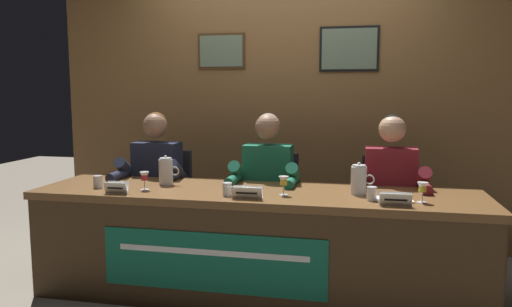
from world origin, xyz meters
TOP-DOWN VIEW (x-y plane):
  - ground_plane at (0.00, 0.00)m, footprint 12.00×12.00m
  - wall_back_panelled at (0.00, 1.23)m, footprint 4.19×0.14m
  - conference_table at (-0.00, -0.10)m, footprint 2.99×0.75m
  - chair_left at (-0.90, 0.56)m, footprint 0.44×0.45m
  - panelist_left at (-0.90, 0.36)m, footprint 0.51×0.48m
  - nameplate_left at (-0.86, -0.29)m, footprint 0.15×0.06m
  - juice_glass_left at (-0.74, -0.14)m, footprint 0.06×0.06m
  - water_cup_left at (-1.09, -0.14)m, footprint 0.06×0.06m
  - chair_center at (0.00, 0.56)m, footprint 0.44×0.45m
  - panelist_center at (0.00, 0.36)m, footprint 0.51×0.48m
  - nameplate_center at (-0.00, -0.26)m, footprint 0.19×0.06m
  - juice_glass_center at (0.20, -0.11)m, footprint 0.06×0.06m
  - water_cup_center at (-0.14, -0.20)m, footprint 0.06×0.06m
  - chair_right at (0.90, 0.56)m, footprint 0.44×0.45m
  - panelist_right at (0.90, 0.36)m, footprint 0.51×0.48m
  - nameplate_right at (0.88, -0.27)m, footprint 0.18×0.06m
  - juice_glass_right at (1.05, -0.15)m, footprint 0.06×0.06m
  - water_cup_right at (0.75, -0.15)m, footprint 0.06×0.06m
  - water_pitcher_left_side at (-0.67, 0.07)m, footprint 0.15×0.10m
  - water_pitcher_right_side at (0.67, 0.02)m, footprint 0.15×0.10m
  - document_stack_right at (0.89, -0.12)m, footprint 0.22×0.17m

SIDE VIEW (x-z plane):
  - ground_plane at x=0.00m, z-range 0.00..0.00m
  - chair_left at x=-0.90m, z-range -0.01..0.88m
  - chair_center at x=0.00m, z-range -0.01..0.88m
  - chair_right at x=0.90m, z-range -0.01..0.88m
  - conference_table at x=0.00m, z-range 0.13..0.85m
  - panelist_left at x=-0.90m, z-range 0.10..1.32m
  - panelist_center at x=0.00m, z-range 0.10..1.32m
  - panelist_right at x=0.90m, z-range 0.10..1.32m
  - document_stack_right at x=0.89m, z-range 0.72..0.74m
  - water_cup_left at x=-1.09m, z-range 0.72..0.80m
  - water_cup_center at x=-0.14m, z-range 0.72..0.80m
  - water_cup_right at x=0.75m, z-range 0.72..0.80m
  - nameplate_left at x=-0.86m, z-range 0.72..0.80m
  - nameplate_center at x=0.00m, z-range 0.72..0.80m
  - nameplate_right at x=0.88m, z-range 0.72..0.80m
  - juice_glass_left at x=-0.74m, z-range 0.75..0.87m
  - juice_glass_center at x=0.20m, z-range 0.75..0.87m
  - juice_glass_right at x=1.05m, z-range 0.75..0.87m
  - water_pitcher_left_side at x=-0.67m, z-range 0.71..0.92m
  - water_pitcher_right_side at x=0.67m, z-range 0.71..0.92m
  - wall_back_panelled at x=0.00m, z-range 0.00..2.60m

